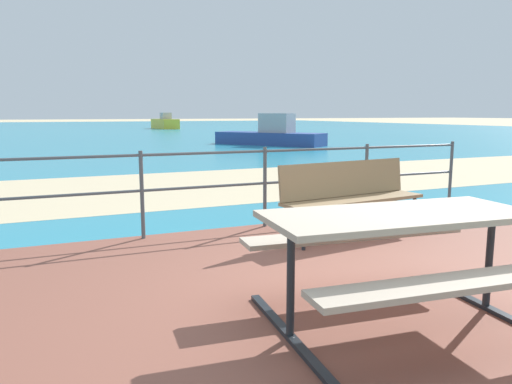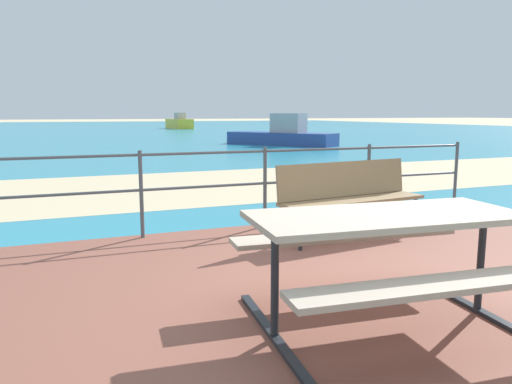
{
  "view_description": "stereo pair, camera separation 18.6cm",
  "coord_description": "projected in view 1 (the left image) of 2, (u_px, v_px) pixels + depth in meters",
  "views": [
    {
      "loc": [
        -2.44,
        -2.88,
        1.43
      ],
      "look_at": [
        -0.11,
        2.49,
        0.49
      ],
      "focal_mm": 34.54,
      "sensor_mm": 36.0,
      "label": 1
    },
    {
      "loc": [
        -2.27,
        -2.95,
        1.43
      ],
      "look_at": [
        -0.11,
        2.49,
        0.49
      ],
      "focal_mm": 34.54,
      "sensor_mm": 36.0,
      "label": 2
    }
  ],
  "objects": [
    {
      "name": "park_bench",
      "position": [
        350.0,
        191.0,
        5.49
      ],
      "size": [
        1.79,
        0.64,
        0.83
      ],
      "rotation": [
        0.0,
        0.0,
        0.13
      ],
      "color": "#8C704C",
      "rests_on": "patio_paving"
    },
    {
      "name": "railing_fence",
      "position": [
        265.0,
        176.0,
        5.93
      ],
      "size": [
        5.94,
        0.04,
        0.97
      ],
      "color": "#4C5156",
      "rests_on": "patio_paving"
    },
    {
      "name": "boat_mid",
      "position": [
        165.0,
        123.0,
        45.61
      ],
      "size": [
        1.76,
        4.82,
        1.46
      ],
      "rotation": [
        0.0,
        0.0,
        1.64
      ],
      "color": "yellow",
      "rests_on": "sea_water"
    },
    {
      "name": "patio_paving",
      "position": [
        398.0,
        297.0,
        3.79
      ],
      "size": [
        6.4,
        5.2,
        0.06
      ],
      "primitive_type": "cube",
      "color": "brown",
      "rests_on": "ground"
    },
    {
      "name": "boat_far",
      "position": [
        270.0,
        135.0,
        22.16
      ],
      "size": [
        4.0,
        5.14,
        1.41
      ],
      "rotation": [
        0.0,
        0.0,
        2.17
      ],
      "color": "#2D478C",
      "rests_on": "sea_water"
    },
    {
      "name": "ground_plane",
      "position": [
        397.0,
        301.0,
        3.79
      ],
      "size": [
        240.0,
        240.0,
        0.0
      ],
      "primitive_type": "plane",
      "color": "beige"
    },
    {
      "name": "sea_water",
      "position": [
        74.0,
        131.0,
        40.03
      ],
      "size": [
        90.0,
        90.0,
        0.01
      ],
      "primitive_type": "cube",
      "color": "teal",
      "rests_on": "ground"
    },
    {
      "name": "picnic_table",
      "position": [
        399.0,
        237.0,
        3.16
      ],
      "size": [
        1.85,
        1.53,
        0.74
      ],
      "rotation": [
        0.0,
        0.0,
        -0.09
      ],
      "color": "tan",
      "rests_on": "patio_paving"
    },
    {
      "name": "beach_strip",
      "position": [
        181.0,
        186.0,
        9.65
      ],
      "size": [
        54.04,
        5.11,
        0.01
      ],
      "primitive_type": "cube",
      "rotation": [
        0.0,
        0.0,
        0.01
      ],
      "color": "beige",
      "rests_on": "ground"
    }
  ]
}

